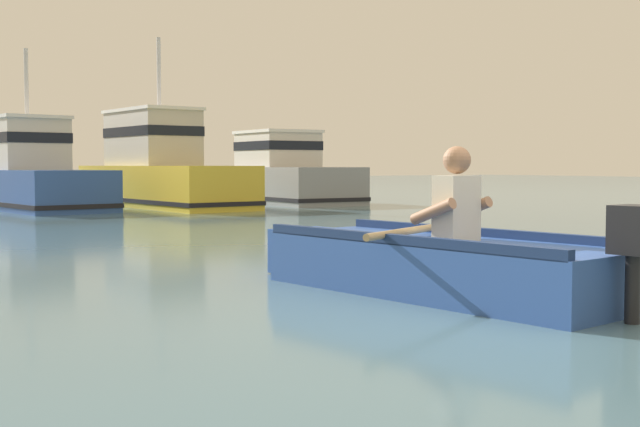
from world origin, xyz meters
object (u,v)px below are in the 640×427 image
at_px(moored_boat_blue, 28,175).
at_px(moored_boat_grey, 283,176).
at_px(moored_boat_yellow, 159,170).
at_px(rowboat_with_person, 435,262).

height_order(moored_boat_blue, moored_boat_grey, moored_boat_blue).
bearing_deg(moored_boat_grey, moored_boat_yellow, 177.85).
distance_m(rowboat_with_person, moored_boat_grey, 16.21).
xyz_separation_m(rowboat_with_person, moored_boat_yellow, (3.84, 14.55, 0.65)).
relative_size(rowboat_with_person, moored_boat_grey, 0.73).
xyz_separation_m(moored_boat_blue, moored_boat_yellow, (3.03, -0.73, 0.10)).
relative_size(moored_boat_blue, moored_boat_yellow, 0.92).
height_order(rowboat_with_person, moored_boat_yellow, moored_boat_yellow).
bearing_deg(rowboat_with_person, moored_boat_yellow, 75.21).
distance_m(moored_boat_blue, moored_boat_grey, 6.65).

